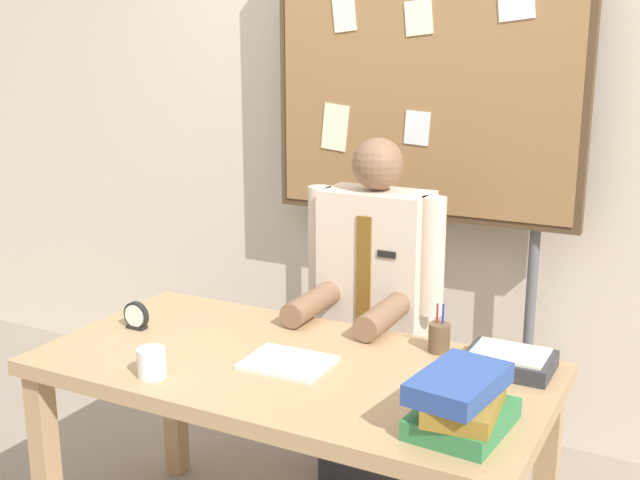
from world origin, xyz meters
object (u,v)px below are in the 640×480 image
(person, at_px, (374,330))
(bulletin_board, at_px, (424,80))
(book_stack, at_px, (462,403))
(desk_clock, at_px, (136,317))
(pen_holder, at_px, (439,337))
(open_notebook, at_px, (287,362))
(paper_tray, at_px, (509,361))
(coffee_mug, at_px, (152,363))
(desk, at_px, (291,389))

(person, relative_size, bulletin_board, 0.63)
(person, height_order, book_stack, person)
(desk_clock, distance_m, pen_holder, 1.05)
(bulletin_board, distance_m, open_notebook, 1.40)
(open_notebook, distance_m, paper_tray, 0.68)
(person, distance_m, coffee_mug, 0.99)
(desk, bearing_deg, bulletin_board, 90.01)
(person, relative_size, pen_holder, 8.65)
(desk, xyz_separation_m, pen_holder, (0.38, 0.30, 0.14))
(desk, bearing_deg, paper_tray, 22.81)
(desk, distance_m, desk_clock, 0.64)
(book_stack, bearing_deg, desk, 163.31)
(coffee_mug, height_order, pen_holder, pen_holder)
(person, xyz_separation_m, open_notebook, (-0.00, -0.66, 0.11))
(desk, xyz_separation_m, desk_clock, (-0.62, 0.01, 0.13))
(book_stack, bearing_deg, person, 126.33)
(book_stack, distance_m, pen_holder, 0.53)
(coffee_mug, bearing_deg, bulletin_board, 77.41)
(bulletin_board, height_order, pen_holder, bulletin_board)
(pen_holder, distance_m, paper_tray, 0.24)
(person, bearing_deg, desk_clock, -134.56)
(bulletin_board, xyz_separation_m, pen_holder, (0.38, -0.82, -0.77))
(person, bearing_deg, open_notebook, -90.14)
(person, xyz_separation_m, paper_tray, (0.62, -0.38, 0.14))
(open_notebook, height_order, desk_clock, desk_clock)
(bulletin_board, height_order, desk_clock, bulletin_board)
(book_stack, bearing_deg, pen_holder, 115.37)
(bulletin_board, relative_size, pen_holder, 13.79)
(open_notebook, distance_m, pen_holder, 0.50)
(bulletin_board, relative_size, coffee_mug, 24.73)
(coffee_mug, bearing_deg, person, 71.41)
(open_notebook, relative_size, coffee_mug, 2.94)
(bulletin_board, xyz_separation_m, coffee_mug, (-0.31, -1.40, -0.78))
(desk, distance_m, open_notebook, 0.10)
(person, distance_m, desk_clock, 0.90)
(desk, distance_m, bulletin_board, 1.44)
(desk_clock, distance_m, coffee_mug, 0.43)
(person, relative_size, desk_clock, 14.26)
(desk_clock, height_order, pen_holder, pen_holder)
(person, xyz_separation_m, pen_holder, (0.38, -0.35, 0.16))
(person, relative_size, coffee_mug, 15.51)
(bulletin_board, relative_size, book_stack, 6.87)
(person, bearing_deg, book_stack, -53.67)
(coffee_mug, bearing_deg, desk_clock, 136.35)
(bulletin_board, xyz_separation_m, book_stack, (0.61, -1.30, -0.75))
(coffee_mug, height_order, paper_tray, coffee_mug)
(bulletin_board, bearing_deg, open_notebook, -90.07)
(bulletin_board, distance_m, desk_clock, 1.49)
(bulletin_board, relative_size, desk_clock, 22.74)
(coffee_mug, bearing_deg, open_notebook, 40.60)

